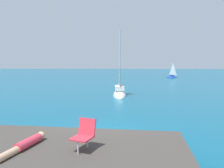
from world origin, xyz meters
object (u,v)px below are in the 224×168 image
object	(u,v)px
sailboat_near	(120,92)
beach_chair	(84,133)
person_sunbather	(25,144)
sailboat_far	(172,77)

from	to	relation	value
sailboat_near	beach_chair	size ratio (longest dim) A/B	7.98
sailboat_near	beach_chair	world-z (taller)	sailboat_near
beach_chair	person_sunbather	bearing A→B (deg)	-69.49
sailboat_far	beach_chair	xyz separation A→B (m)	(-10.77, -37.21, 1.14)
sailboat_near	person_sunbather	distance (m)	14.83
sailboat_near	sailboat_far	xyz separation A→B (m)	(9.86, 22.59, -0.15)
sailboat_near	beach_chair	bearing A→B (deg)	-5.46
sailboat_near	person_sunbather	bearing A→B (deg)	-11.57
sailboat_far	beach_chair	world-z (taller)	sailboat_far
sailboat_near	sailboat_far	bearing A→B (deg)	154.56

